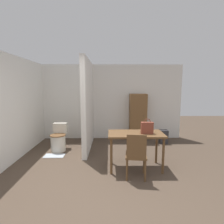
# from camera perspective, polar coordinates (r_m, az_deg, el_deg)

# --- Properties ---
(ground_plane) EXTENTS (16.00, 16.00, 0.00)m
(ground_plane) POSITION_cam_1_polar(r_m,az_deg,el_deg) (3.12, -3.90, -26.11)
(ground_plane) COLOR #4C3D30
(wall_back) EXTENTS (5.16, 0.12, 2.50)m
(wall_back) POSITION_cam_1_polar(r_m,az_deg,el_deg) (5.98, -2.25, 3.25)
(wall_back) COLOR white
(wall_back) RESTS_ON ground_plane
(wall_left) EXTENTS (0.12, 4.32, 2.50)m
(wall_left) POSITION_cam_1_polar(r_m,az_deg,el_deg) (4.84, -29.08, 1.12)
(wall_left) COLOR white
(wall_left) RESTS_ON ground_plane
(partition_wall) EXTENTS (0.12, 1.87, 2.50)m
(partition_wall) POSITION_cam_1_polar(r_m,az_deg,el_deg) (5.02, -7.81, 2.27)
(partition_wall) COLOR white
(partition_wall) RESTS_ON ground_plane
(dining_table) EXTENTS (1.17, 0.63, 0.79)m
(dining_table) POSITION_cam_1_polar(r_m,az_deg,el_deg) (3.80, 7.75, -8.26)
(dining_table) COLOR brown
(dining_table) RESTS_ON ground_plane
(wooden_chair) EXTENTS (0.44, 0.44, 0.90)m
(wooden_chair) POSITION_cam_1_polar(r_m,az_deg,el_deg) (3.43, 7.89, -13.50)
(wooden_chair) COLOR brown
(wooden_chair) RESTS_ON ground_plane
(toilet) EXTENTS (0.42, 0.57, 0.73)m
(toilet) POSITION_cam_1_polar(r_m,az_deg,el_deg) (5.15, -17.02, -8.57)
(toilet) COLOR silver
(toilet) RESTS_ON ground_plane
(handbag) EXTENTS (0.25, 0.11, 0.32)m
(handbag) POSITION_cam_1_polar(r_m,az_deg,el_deg) (3.73, 11.36, -5.04)
(handbag) COLOR brown
(handbag) RESTS_ON dining_table
(wooden_cabinet) EXTENTS (0.54, 0.42, 1.54)m
(wooden_cabinet) POSITION_cam_1_polar(r_m,az_deg,el_deg) (5.84, 8.41, -1.69)
(wooden_cabinet) COLOR brown
(wooden_cabinet) RESTS_ON ground_plane
(bath_mat) EXTENTS (0.51, 0.28, 0.01)m
(bath_mat) POSITION_cam_1_polar(r_m,az_deg,el_deg) (4.86, -18.31, -13.41)
(bath_mat) COLOR #B2BCC6
(bath_mat) RESTS_ON ground_plane
(space_heater) EXTENTS (0.24, 0.21, 0.42)m
(space_heater) POSITION_cam_1_polar(r_m,az_deg,el_deg) (5.78, 16.47, -7.71)
(space_heater) COLOR #2D2D33
(space_heater) RESTS_ON ground_plane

